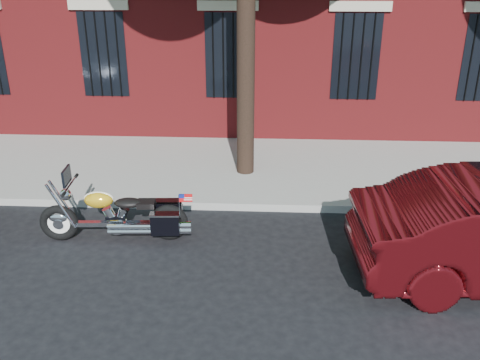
{
  "coord_description": "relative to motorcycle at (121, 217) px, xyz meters",
  "views": [
    {
      "loc": [
        0.92,
        -7.68,
        4.55
      ],
      "look_at": [
        0.49,
        0.8,
        0.86
      ],
      "focal_mm": 40.0,
      "sensor_mm": 36.0,
      "label": 1
    }
  ],
  "objects": [
    {
      "name": "ground",
      "position": [
        1.46,
        -0.12,
        -0.44
      ],
      "size": [
        120.0,
        120.0,
        0.0
      ],
      "primitive_type": "plane",
      "color": "black",
      "rests_on": "ground"
    },
    {
      "name": "motorcycle",
      "position": [
        0.0,
        0.0,
        0.0
      ],
      "size": [
        2.61,
        0.81,
        1.31
      ],
      "rotation": [
        0.0,
        0.0,
        0.06
      ],
      "color": "black",
      "rests_on": "ground"
    },
    {
      "name": "curb",
      "position": [
        1.46,
        1.26,
        -0.37
      ],
      "size": [
        40.0,
        0.16,
        0.15
      ],
      "primitive_type": "cube",
      "color": "gray",
      "rests_on": "ground"
    },
    {
      "name": "sidewalk",
      "position": [
        1.46,
        3.14,
        -0.37
      ],
      "size": [
        40.0,
        3.6,
        0.15
      ],
      "primitive_type": "cube",
      "color": "gray",
      "rests_on": "ground"
    }
  ]
}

